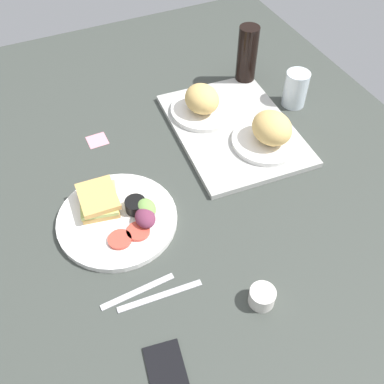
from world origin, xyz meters
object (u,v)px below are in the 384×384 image
(bread_plate_near, at_px, (203,103))
(drinking_glass, at_px, (296,89))
(cell_phone, at_px, (169,379))
(knife, at_px, (160,296))
(soda_bottle, at_px, (247,56))
(sticky_note, at_px, (97,140))
(plate_with_salad, at_px, (118,215))
(serving_tray, at_px, (233,129))
(fork, at_px, (138,291))
(espresso_cup, at_px, (262,297))
(bread_plate_far, at_px, (270,132))

(bread_plate_near, relative_size, drinking_glass, 1.79)
(cell_phone, bearing_deg, knife, 171.88)
(soda_bottle, bearing_deg, knife, -41.58)
(sticky_note, bearing_deg, plate_with_salad, -6.33)
(serving_tray, relative_size, sticky_note, 8.04)
(serving_tray, height_order, cell_phone, serving_tray)
(bread_plate_near, xyz_separation_m, fork, (0.48, -0.38, -0.05))
(plate_with_salad, bearing_deg, sticky_note, 173.67)
(soda_bottle, height_order, espresso_cup, soda_bottle)
(soda_bottle, height_order, fork, soda_bottle)
(bread_plate_near, distance_m, espresso_cup, 0.63)
(soda_bottle, distance_m, cell_phone, 0.99)
(knife, bearing_deg, plate_with_salad, 97.44)
(bread_plate_far, xyz_separation_m, knife, (0.31, -0.45, -0.05))
(bread_plate_far, bearing_deg, plate_with_salad, -81.04)
(drinking_glass, xyz_separation_m, cell_phone, (0.62, -0.68, -0.05))
(serving_tray, bearing_deg, plate_with_salad, -66.87)
(bread_plate_near, xyz_separation_m, sticky_note, (-0.03, -0.32, -0.05))
(bread_plate_far, relative_size, knife, 1.02)
(soda_bottle, distance_m, sticky_note, 0.54)
(fork, bearing_deg, bread_plate_far, 26.17)
(bread_plate_far, distance_m, drinking_glass, 0.23)
(bread_plate_near, bearing_deg, plate_with_salad, -52.58)
(soda_bottle, distance_m, espresso_cup, 0.80)
(serving_tray, distance_m, bread_plate_far, 0.13)
(bread_plate_far, height_order, drinking_glass, bread_plate_far)
(serving_tray, bearing_deg, cell_phone, -37.56)
(serving_tray, xyz_separation_m, sticky_note, (-0.13, -0.38, -0.01))
(knife, bearing_deg, bread_plate_near, 59.74)
(serving_tray, distance_m, drinking_glass, 0.24)
(serving_tray, xyz_separation_m, soda_bottle, (-0.20, 0.15, 0.09))
(serving_tray, height_order, bread_plate_near, bread_plate_near)
(drinking_glass, bearing_deg, sticky_note, -98.23)
(bread_plate_near, xyz_separation_m, bread_plate_far, (0.20, 0.11, 0.00))
(knife, bearing_deg, serving_tray, 49.68)
(serving_tray, height_order, bread_plate_far, bread_plate_far)
(bread_plate_far, distance_m, knife, 0.55)
(soda_bottle, xyz_separation_m, sticky_note, (0.08, -0.53, -0.10))
(knife, bearing_deg, cell_phone, -102.78)
(drinking_glass, bearing_deg, fork, -57.86)
(bread_plate_near, distance_m, plate_with_salad, 0.45)
(plate_with_salad, xyz_separation_m, cell_phone, (0.41, -0.03, -0.01))
(serving_tray, xyz_separation_m, drinking_glass, (-0.04, 0.23, 0.05))
(soda_bottle, bearing_deg, sticky_note, -81.65)
(espresso_cup, height_order, knife, espresso_cup)
(drinking_glass, relative_size, knife, 0.59)
(knife, distance_m, cell_phone, 0.18)
(soda_bottle, bearing_deg, plate_with_salad, -55.94)
(serving_tray, bearing_deg, bread_plate_far, 28.75)
(plate_with_salad, relative_size, knife, 1.55)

